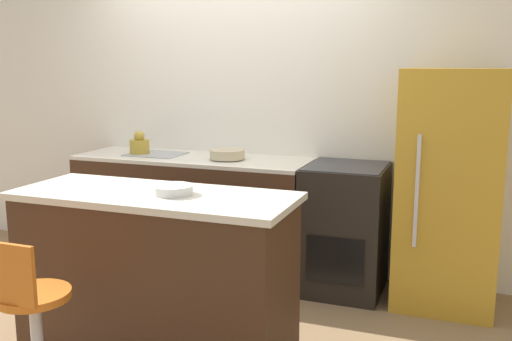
# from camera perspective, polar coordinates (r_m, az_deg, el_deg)

# --- Properties ---
(ground_plane) EXTENTS (14.00, 14.00, 0.00)m
(ground_plane) POSITION_cam_1_polar(r_m,az_deg,el_deg) (4.42, -4.77, -11.57)
(ground_plane) COLOR #8E704C
(wall_back) EXTENTS (8.00, 0.06, 2.60)m
(wall_back) POSITION_cam_1_polar(r_m,az_deg,el_deg) (4.73, -1.50, 6.15)
(wall_back) COLOR white
(wall_back) RESTS_ON ground_plane
(back_counter) EXTENTS (1.90, 0.62, 0.95)m
(back_counter) POSITION_cam_1_polar(r_m,az_deg,el_deg) (4.68, -6.28, -4.30)
(back_counter) COLOR #422819
(back_counter) RESTS_ON ground_plane
(kitchen_island) EXTENTS (1.66, 0.66, 0.94)m
(kitchen_island) POSITION_cam_1_polar(r_m,az_deg,el_deg) (3.46, -9.97, -9.74)
(kitchen_island) COLOR #422819
(kitchen_island) RESTS_ON ground_plane
(oven_range) EXTENTS (0.57, 0.64, 0.95)m
(oven_range) POSITION_cam_1_polar(r_m,az_deg,el_deg) (4.28, 8.87, -5.75)
(oven_range) COLOR black
(oven_range) RESTS_ON ground_plane
(refrigerator) EXTENTS (0.66, 0.65, 1.64)m
(refrigerator) POSITION_cam_1_polar(r_m,az_deg,el_deg) (4.12, 18.69, -1.83)
(refrigerator) COLOR gold
(refrigerator) RESTS_ON ground_plane
(stool_chair) EXTENTS (0.37, 0.37, 0.84)m
(stool_chair) POSITION_cam_1_polar(r_m,az_deg,el_deg) (3.16, -21.54, -13.74)
(stool_chair) COLOR #B7B7BC
(stool_chair) RESTS_ON ground_plane
(kettle) EXTENTS (0.16, 0.16, 0.18)m
(kettle) POSITION_cam_1_polar(r_m,az_deg,el_deg) (4.77, -11.58, 2.57)
(kettle) COLOR #B29333
(kettle) RESTS_ON back_counter
(mixing_bowl) EXTENTS (0.27, 0.27, 0.07)m
(mixing_bowl) POSITION_cam_1_polar(r_m,az_deg,el_deg) (4.41, -2.89, 1.65)
(mixing_bowl) COLOR #C1B28E
(mixing_bowl) RESTS_ON back_counter
(fruit_bowl) EXTENTS (0.23, 0.23, 0.05)m
(fruit_bowl) POSITION_cam_1_polar(r_m,az_deg,el_deg) (3.27, -8.33, -1.91)
(fruit_bowl) COLOR white
(fruit_bowl) RESTS_ON kitchen_island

